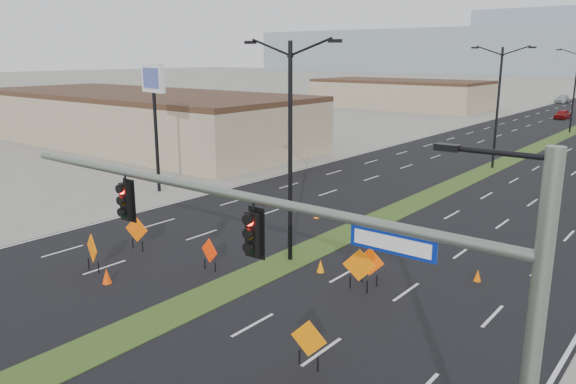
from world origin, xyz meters
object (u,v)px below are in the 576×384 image
Objects in this scene: construction_sign_4 at (370,263)px; cone_0 at (107,276)px; cone_3 at (316,214)px; construction_sign_3 at (359,267)px; streetlight_0 at (290,146)px; pole_sign_west at (153,89)px; signal_mast at (316,268)px; streetlight_1 at (498,104)px; construction_sign_0 at (92,250)px; streetlight_2 at (575,88)px; car_far at (562,99)px; construction_sign_2 at (209,252)px; construction_sign_1 at (137,230)px; cone_1 at (321,266)px; construction_sign_5 at (309,340)px; car_left at (562,114)px; cone_2 at (478,276)px.

cone_0 is at bearing -153.52° from construction_sign_4.
cone_3 is at bearing 127.06° from construction_sign_4.
streetlight_0 is at bearing 142.41° from construction_sign_3.
pole_sign_west is at bearing 154.05° from construction_sign_4.
streetlight_0 is (-8.56, 10.00, 0.63)m from signal_mast.
cone_0 reaches higher than cone_3.
cone_3 is (-7.42, 7.48, -0.80)m from construction_sign_3.
signal_mast is 24.06× the size of cone_0.
streetlight_1 is 35.34m from construction_sign_0.
streetlight_2 reaches higher than construction_sign_4.
construction_sign_2 is (9.50, -105.98, 0.14)m from car_far.
pole_sign_west is (-13.75, 8.34, 6.27)m from construction_sign_2.
construction_sign_1 is at bearing -87.34° from car_far.
car_far is 103.97m from cone_1.
construction_sign_3 is at bearing 96.89° from construction_sign_5.
construction_sign_3 is at bearing -81.97° from car_left.
construction_sign_3 reaches higher than construction_sign_0.
streetlight_2 is 62.99m from construction_sign_0.
construction_sign_3 is 0.21× the size of pole_sign_west.
car_left reaches higher than cone_2.
car_left reaches higher than cone_0.
streetlight_1 is at bearing 90.04° from construction_sign_5.
cone_3 is at bearing -84.86° from car_far.
construction_sign_2 reaches higher than car_left.
cone_0 is at bearing -133.93° from cone_1.
cone_0 is 1.25× the size of cone_2.
car_left is 0.46× the size of pole_sign_west.
construction_sign_4 is at bearing -81.89° from car_left.
car_far is (-11.50, 46.71, -4.68)m from streetlight_2.
streetlight_2 is 1.96× the size of car_far.
construction_sign_5 is 2.93× the size of cone_3.
pole_sign_west is at bearing -107.18° from streetlight_2.
construction_sign_5 reaches higher than car_far.
construction_sign_5 is at bearing -81.19° from car_left.
pole_sign_west is at bearing -124.48° from streetlight_1.
construction_sign_1 is at bearing -174.47° from construction_sign_4.
signal_mast is at bearing -79.80° from car_far.
streetlight_0 is 6.64× the size of construction_sign_2.
streetlight_0 is at bearing 67.24° from construction_sign_2.
cone_3 is (3.75, 9.97, -0.76)m from construction_sign_1.
signal_mast is 13.71m from cone_2.
streetlight_2 reaches higher than cone_3.
pole_sign_west is (-15.75, -22.93, 1.74)m from streetlight_1.
construction_sign_0 is at bearing -132.38° from streetlight_0.
streetlight_2 is 6.13× the size of construction_sign_4.
construction_sign_5 is 7.88m from cone_1.
car_left is 78.85m from cone_0.
construction_sign_2 is at bearing 147.47° from signal_mast.
car_far is (-7.04, 30.85, 0.05)m from car_left.
cone_3 is (-3.02, -49.61, -5.14)m from streetlight_2.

